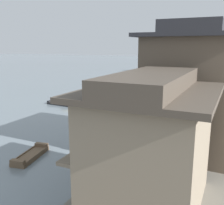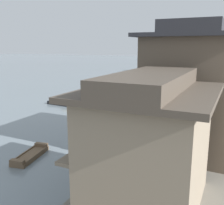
% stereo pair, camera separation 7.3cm
% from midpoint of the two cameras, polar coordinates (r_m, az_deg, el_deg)
% --- Properties ---
extents(boat_moored_nearest, '(1.77, 3.64, 0.52)m').
position_cam_midpoint_polar(boat_moored_nearest, '(20.13, -17.47, -11.00)').
color(boat_moored_nearest, brown).
rests_on(boat_moored_nearest, ground).
extents(boat_moored_second, '(5.78, 0.94, 0.42)m').
position_cam_midpoint_polar(boat_moored_second, '(54.59, 12.88, 3.75)').
color(boat_moored_second, '#423328').
rests_on(boat_moored_second, ground).
extents(boat_moored_third, '(1.44, 4.04, 0.71)m').
position_cam_midpoint_polar(boat_moored_third, '(34.16, -2.37, -0.73)').
color(boat_moored_third, '#232326').
rests_on(boat_moored_third, ground).
extents(boat_moored_far, '(1.53, 4.29, 0.54)m').
position_cam_midpoint_polar(boat_moored_far, '(31.54, 8.13, -2.09)').
color(boat_moored_far, '#423328').
rests_on(boat_moored_far, ground).
extents(boat_midriver_drifting, '(1.92, 3.87, 0.75)m').
position_cam_midpoint_polar(boat_midriver_drifting, '(25.97, 6.28, -4.96)').
color(boat_midriver_drifting, brown).
rests_on(boat_midriver_drifting, ground).
extents(boat_midriver_upstream, '(1.79, 4.08, 0.37)m').
position_cam_midpoint_polar(boat_midriver_upstream, '(62.29, 17.69, 4.50)').
color(boat_midriver_upstream, '#423328').
rests_on(boat_midriver_upstream, ground).
extents(boat_upstream_distant, '(1.91, 5.54, 0.50)m').
position_cam_midpoint_polar(boat_upstream_distant, '(43.80, 14.62, 1.65)').
color(boat_upstream_distant, '#232326').
rests_on(boat_upstream_distant, ground).
extents(boat_crossing_west, '(5.55, 1.49, 0.79)m').
position_cam_midpoint_polar(boat_crossing_west, '(35.98, -10.39, -0.24)').
color(boat_crossing_west, '#232326').
rests_on(boat_crossing_west, ground).
extents(house_waterfront_nearest, '(5.77, 6.89, 6.14)m').
position_cam_midpoint_polar(house_waterfront_nearest, '(12.08, 8.11, -8.52)').
color(house_waterfront_nearest, gray).
rests_on(house_waterfront_nearest, riverbank_right).
extents(house_waterfront_second, '(7.01, 8.12, 8.74)m').
position_cam_midpoint_polar(house_waterfront_second, '(19.33, 17.35, 2.87)').
color(house_waterfront_second, brown).
rests_on(house_waterfront_second, riverbank_right).
extents(house_waterfront_tall, '(5.32, 5.86, 6.14)m').
position_cam_midpoint_polar(house_waterfront_tall, '(26.14, 17.56, 2.35)').
color(house_waterfront_tall, '#75604C').
rests_on(house_waterfront_tall, riverbank_right).
extents(house_waterfront_narrow, '(6.97, 6.73, 6.14)m').
position_cam_midpoint_polar(house_waterfront_narrow, '(32.73, 20.75, 4.00)').
color(house_waterfront_narrow, gray).
rests_on(house_waterfront_narrow, riverbank_right).
extents(house_waterfront_far, '(6.08, 5.52, 6.14)m').
position_cam_midpoint_polar(house_waterfront_far, '(39.33, 21.01, 5.27)').
color(house_waterfront_far, '#75604C').
rests_on(house_waterfront_far, riverbank_right).
extents(house_waterfront_end, '(5.70, 6.99, 6.14)m').
position_cam_midpoint_polar(house_waterfront_end, '(45.05, 21.43, 6.01)').
color(house_waterfront_end, gray).
rests_on(house_waterfront_end, riverbank_right).
extents(stone_bridge, '(26.05, 2.40, 5.00)m').
position_cam_midpoint_polar(stone_bridge, '(81.21, 15.66, 8.55)').
color(stone_bridge, gray).
rests_on(stone_bridge, ground).
extents(hill_far_west, '(36.32, 36.32, 16.92)m').
position_cam_midpoint_polar(hill_far_west, '(124.26, 22.63, 11.61)').
color(hill_far_west, '#5B6B5B').
rests_on(hill_far_west, ground).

